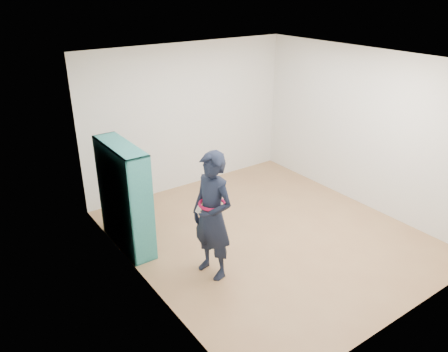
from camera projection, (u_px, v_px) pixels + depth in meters
floor at (267, 234)px, 6.64m from camera, size 4.50×4.50×0.00m
ceiling at (275, 60)px, 5.58m from camera, size 4.50×4.50×0.00m
wall_left at (140, 191)px, 5.06m from camera, size 0.02×4.50×2.60m
wall_right at (363, 129)px, 7.16m from camera, size 0.02×4.50×2.60m
wall_back at (188, 117)px, 7.79m from camera, size 4.00×0.02×2.60m
wall_front at (416, 221)px, 4.43m from camera, size 4.00×0.02×2.60m
bookshelf at (123, 199)px, 6.07m from camera, size 0.34×1.16×1.54m
person at (212, 216)px, 5.43m from camera, size 0.52×0.68×1.70m
smartphone at (199, 209)px, 5.36m from camera, size 0.06×0.10×0.13m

